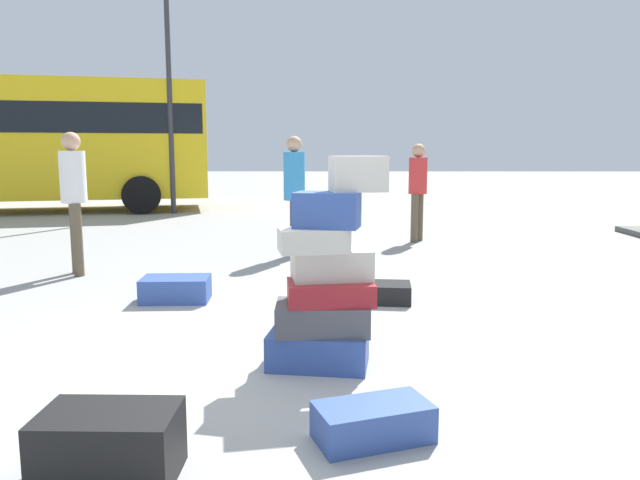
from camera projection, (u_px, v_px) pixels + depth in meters
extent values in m
plane|color=#9E9E99|center=(296.00, 363.00, 4.28)|extent=(80.00, 80.00, 0.00)
cube|color=#334F99|center=(319.00, 348.00, 4.21)|extent=(0.73, 0.51, 0.24)
cube|color=#4C4C51|center=(322.00, 317.00, 4.18)|extent=(0.64, 0.42, 0.20)
cube|color=maroon|center=(330.00, 292.00, 4.14)|extent=(0.62, 0.43, 0.15)
cube|color=beige|center=(331.00, 264.00, 4.21)|extent=(0.59, 0.43, 0.21)
cube|color=beige|center=(313.00, 240.00, 4.08)|extent=(0.51, 0.37, 0.16)
cube|color=#334F99|center=(327.00, 210.00, 4.10)|extent=(0.48, 0.35, 0.24)
cube|color=beige|center=(358.00, 174.00, 4.11)|extent=(0.41, 0.30, 0.24)
cube|color=#334F99|center=(176.00, 289.00, 6.03)|extent=(0.68, 0.45, 0.24)
cube|color=black|center=(109.00, 445.00, 2.75)|extent=(0.62, 0.39, 0.32)
cube|color=black|center=(383.00, 293.00, 5.99)|extent=(0.57, 0.44, 0.19)
cube|color=#334F99|center=(373.00, 422.00, 3.12)|extent=(0.66, 0.49, 0.19)
cylinder|color=brown|center=(76.00, 238.00, 7.37)|extent=(0.12, 0.12, 0.87)
cylinder|color=brown|center=(77.00, 240.00, 7.18)|extent=(0.12, 0.12, 0.87)
cylinder|color=white|center=(73.00, 177.00, 7.17)|extent=(0.30, 0.30, 0.61)
sphere|color=tan|center=(71.00, 141.00, 7.11)|extent=(0.22, 0.22, 0.22)
cylinder|color=#3F334C|center=(294.00, 227.00, 8.64)|extent=(0.12, 0.12, 0.80)
cylinder|color=#3F334C|center=(295.00, 229.00, 8.42)|extent=(0.12, 0.12, 0.80)
cylinder|color=#338CCC|center=(294.00, 176.00, 8.42)|extent=(0.30, 0.30, 0.67)
sphere|color=tan|center=(294.00, 144.00, 8.35)|extent=(0.22, 0.22, 0.22)
cylinder|color=brown|center=(419.00, 217.00, 10.04)|extent=(0.12, 0.12, 0.79)
cylinder|color=brown|center=(414.00, 218.00, 9.85)|extent=(0.12, 0.12, 0.79)
cylinder|color=red|center=(418.00, 176.00, 9.85)|extent=(0.30, 0.30, 0.59)
sphere|color=tan|center=(419.00, 151.00, 9.79)|extent=(0.22, 0.22, 0.22)
cube|color=yellow|center=(19.00, 140.00, 14.65)|extent=(9.21, 4.49, 2.80)
cube|color=black|center=(18.00, 119.00, 14.58)|extent=(9.05, 4.47, 0.70)
cylinder|color=black|center=(147.00, 189.00, 16.68)|extent=(0.93, 0.45, 0.90)
cylinder|color=black|center=(142.00, 195.00, 14.26)|extent=(0.93, 0.45, 0.90)
cylinder|color=#333338|center=(169.00, 87.00, 14.06)|extent=(0.12, 0.12, 5.91)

